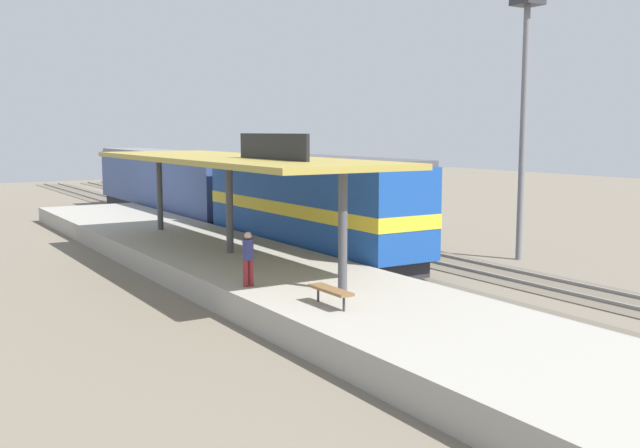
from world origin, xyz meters
The scene contains 11 objects.
ground_plane centered at (2.00, 0.00, 0.00)m, with size 120.00×120.00×0.00m, color #706656.
track_near centered at (0.00, 0.00, 0.03)m, with size 3.20×110.00×0.16m.
track_far centered at (4.60, 0.00, 0.03)m, with size 3.20×110.00×0.16m.
platform centered at (-4.60, 0.00, 0.45)m, with size 6.00×44.00×0.90m, color #9E998E.
station_canopy centered at (-4.60, -0.09, 4.53)m, with size 5.20×18.00×4.70m.
platform_bench centered at (-6.00, -9.51, 1.34)m, with size 0.44×1.70×0.50m.
locomotive centered at (0.00, 1.65, 2.41)m, with size 2.93×14.43×4.44m.
passenger_carriage_single centered at (0.00, 19.65, 2.31)m, with size 2.90×20.00×4.24m.
freight_car centered at (4.60, 6.29, 1.97)m, with size 2.80×12.00×3.54m.
light_mast centered at (7.80, -3.57, 8.40)m, with size 1.10×1.10×11.70m.
person_waiting centered at (-6.77, -6.00, 1.85)m, with size 0.34×0.34×1.71m.
Camera 1 is at (-16.54, -25.85, 5.68)m, focal length 40.66 mm.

